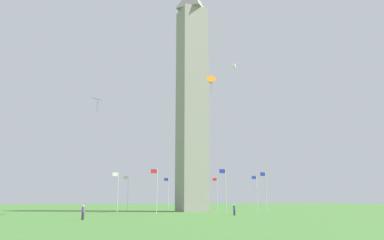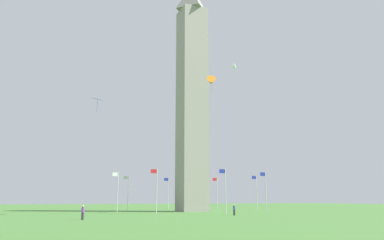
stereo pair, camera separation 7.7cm
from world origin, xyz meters
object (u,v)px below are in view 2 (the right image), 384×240
object	(u,v)px
flagpole_w	(168,192)
flagpole_nw	(128,191)
flagpole_n	(117,190)
flagpole_se	(266,190)
kite_white_delta	(234,67)
flagpole_e	(225,189)
kite_orange_delta	(211,81)
kite_blue_diamond	(97,100)
obelisk_monument	(192,93)
flagpole_s	(256,191)
person_purple_shirt	(83,212)
person_blue_shirt	(234,210)
flagpole_ne	(156,189)
flagpole_sw	(217,192)

from	to	relation	value
flagpole_w	flagpole_nw	world-z (taller)	same
flagpole_n	flagpole_se	distance (m)	26.51
flagpole_w	kite_white_delta	xyz separation A→B (m)	(-0.49, 31.81, 19.40)
flagpole_e	flagpole_nw	bearing A→B (deg)	-67.50
flagpole_e	kite_orange_delta	distance (m)	19.48
flagpole_w	flagpole_nw	distance (m)	10.98
kite_white_delta	flagpole_e	bearing A→B (deg)	-80.97
flagpole_nw	kite_blue_diamond	world-z (taller)	kite_blue_diamond
obelisk_monument	flagpole_s	world-z (taller)	obelisk_monument
person_purple_shirt	flagpole_e	bearing A→B (deg)	-46.54
flagpole_e	flagpole_se	size ratio (longest dim) A/B	1.00
flagpole_e	person_blue_shirt	xyz separation A→B (m)	(1.05, 4.93, -3.17)
flagpole_ne	kite_white_delta	bearing A→B (deg)	145.51
obelisk_monument	flagpole_n	bearing A→B (deg)	0.00
person_purple_shirt	flagpole_ne	bearing A→B (deg)	-22.10
obelisk_monument	kite_white_delta	bearing A→B (deg)	91.40
flagpole_sw	kite_orange_delta	bearing A→B (deg)	62.66
person_purple_shirt	person_blue_shirt	bearing A→B (deg)	-57.23
person_purple_shirt	kite_blue_diamond	xyz separation A→B (m)	(-2.97, -14.08, 16.94)
obelisk_monument	flagpole_n	size ratio (longest dim) A/B	6.56
flagpole_nw	flagpole_e	bearing A→B (deg)	112.50
person_purple_shirt	kite_blue_diamond	world-z (taller)	kite_blue_diamond
kite_orange_delta	flagpole_s	bearing A→B (deg)	-145.63
flagpole_n	person_blue_shirt	size ratio (longest dim) A/B	4.48
flagpole_w	flagpole_nw	bearing A→B (deg)	22.50
flagpole_nw	kite_orange_delta	world-z (taller)	kite_orange_delta
flagpole_sw	flagpole_nw	size ratio (longest dim) A/B	1.00
flagpole_nw	flagpole_se	bearing A→B (deg)	135.00
flagpole_sw	obelisk_monument	bearing A→B (deg)	45.19
flagpole_n	kite_white_delta	world-z (taller)	kite_white_delta
person_purple_shirt	kite_white_delta	world-z (taller)	kite_white_delta
obelisk_monument	kite_orange_delta	distance (m)	10.02
kite_blue_diamond	person_blue_shirt	bearing A→B (deg)	153.39
flagpole_sw	flagpole_nw	xyz separation A→B (m)	(20.29, -0.00, 0.00)
flagpole_w	kite_orange_delta	size ratio (longest dim) A/B	2.20
flagpole_se	flagpole_s	world-z (taller)	same
flagpole_e	kite_white_delta	bearing A→B (deg)	99.03
flagpole_se	kite_blue_diamond	xyz separation A→B (m)	(30.14, -0.35, 13.81)
person_blue_shirt	kite_blue_diamond	distance (m)	27.14
flagpole_n	person_purple_shirt	size ratio (longest dim) A/B	4.29
flagpole_s	flagpole_nw	bearing A→B (deg)	-22.50
flagpole_e	person_blue_shirt	distance (m)	5.95
flagpole_e	kite_orange_delta	world-z (taller)	kite_orange_delta
flagpole_ne	kite_blue_diamond	size ratio (longest dim) A/B	3.15
obelisk_monument	person_purple_shirt	xyz separation A→B (m)	(23.02, 23.88, -22.65)
flagpole_w	kite_white_delta	distance (m)	37.26
obelisk_monument	flagpole_se	distance (m)	24.20
person_purple_shirt	flagpole_se	bearing A→B (deg)	-46.55
flagpole_se	flagpole_sw	distance (m)	20.29
flagpole_e	flagpole_nw	size ratio (longest dim) A/B	1.00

